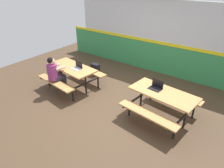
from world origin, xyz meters
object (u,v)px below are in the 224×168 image
object	(u,v)px
student_nearer	(55,72)
laptop_dark	(156,87)
picnic_table_left	(72,72)
picnic_table_right	(163,98)
laptop_silver	(77,67)
backpack_dark	(95,70)

from	to	relation	value
student_nearer	laptop_dark	bearing A→B (deg)	16.27
picnic_table_left	picnic_table_right	xyz separation A→B (m)	(2.96, 0.23, 0.00)
picnic_table_left	laptop_silver	world-z (taller)	laptop_silver
student_nearer	picnic_table_left	bearing A→B (deg)	73.98
laptop_dark	backpack_dark	size ratio (longest dim) A/B	0.78
backpack_dark	picnic_table_right	bearing A→B (deg)	-17.03
backpack_dark	picnic_table_left	bearing A→B (deg)	-88.40
student_nearer	laptop_silver	bearing A→B (deg)	54.33
laptop_silver	backpack_dark	bearing A→B (deg)	103.47
picnic_table_left	laptop_dark	world-z (taller)	laptop_dark
student_nearer	laptop_dark	size ratio (longest dim) A/B	3.52
picnic_table_right	picnic_table_left	bearing A→B (deg)	-175.51
picnic_table_left	picnic_table_right	size ratio (longest dim) A/B	1.00
backpack_dark	laptop_dark	bearing A→B (deg)	-17.17
laptop_silver	student_nearer	bearing A→B (deg)	-125.67
picnic_table_left	student_nearer	distance (m)	0.58
laptop_silver	backpack_dark	xyz separation A→B (m)	(-0.27, 1.14, -0.57)
student_nearer	laptop_silver	size ratio (longest dim) A/B	3.52
picnic_table_right	backpack_dark	distance (m)	3.15
picnic_table_left	laptop_dark	size ratio (longest dim) A/B	5.01
picnic_table_left	backpack_dark	bearing A→B (deg)	91.60
picnic_table_left	student_nearer	size ratio (longest dim) A/B	1.42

